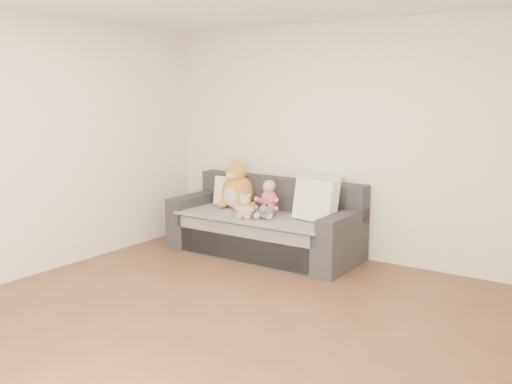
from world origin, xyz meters
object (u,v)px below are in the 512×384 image
plush_cat (237,189)px  sippy_cup (255,211)px  teddy_bear (245,209)px  sofa (265,227)px  toddler (268,200)px

plush_cat → sippy_cup: bearing=-32.3°
teddy_bear → sippy_cup: 0.16m
teddy_bear → plush_cat: bearing=119.1°
sippy_cup → sofa: bearing=86.7°
sofa → sippy_cup: bearing=-93.3°
plush_cat → sippy_cup: plush_cat is taller
plush_cat → teddy_bear: size_ratio=2.19×
sofa → plush_cat: plush_cat is taller
sofa → toddler: toddler is taller
sofa → plush_cat: (-0.47, 0.10, 0.39)m
sofa → plush_cat: bearing=168.0°
sippy_cup → toddler: bearing=60.9°
toddler → teddy_bear: (-0.11, -0.30, -0.06)m
teddy_bear → sippy_cup: (0.03, 0.15, -0.05)m
sofa → sippy_cup: 0.30m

